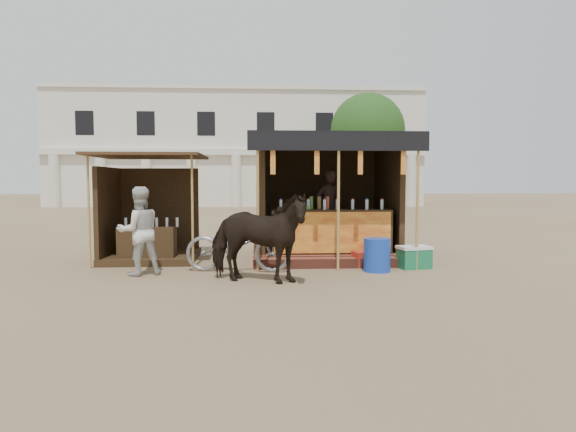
{
  "coord_description": "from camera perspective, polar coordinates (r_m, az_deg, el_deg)",
  "views": [
    {
      "loc": [
        -0.62,
        -8.54,
        1.81
      ],
      "look_at": [
        0.0,
        1.6,
        1.1
      ],
      "focal_mm": 32.0,
      "sensor_mm": 36.0,
      "label": 1
    }
  ],
  "objects": [
    {
      "name": "ground",
      "position": [
        8.75,
        0.64,
        -7.94
      ],
      "size": [
        120.0,
        120.0,
        0.0
      ],
      "primitive_type": "plane",
      "color": "#846B4C",
      "rests_on": "ground"
    },
    {
      "name": "main_stall",
      "position": [
        12.04,
        4.28,
        0.28
      ],
      "size": [
        3.6,
        3.61,
        2.78
      ],
      "color": "brown",
      "rests_on": "ground"
    },
    {
      "name": "secondary_stall",
      "position": [
        12.09,
        -15.66,
        -0.7
      ],
      "size": [
        2.4,
        2.4,
        2.38
      ],
      "color": "#382714",
      "rests_on": "ground"
    },
    {
      "name": "cow",
      "position": [
        9.01,
        -3.43,
        -2.44
      ],
      "size": [
        2.07,
        1.43,
        1.6
      ],
      "primitive_type": "imported",
      "rotation": [
        0.0,
        0.0,
        1.24
      ],
      "color": "black",
      "rests_on": "ground"
    },
    {
      "name": "motorbike",
      "position": [
        10.19,
        -5.61,
        -3.13
      ],
      "size": [
        2.17,
        1.02,
        1.1
      ],
      "primitive_type": "imported",
      "rotation": [
        0.0,
        0.0,
        1.43
      ],
      "color": "gray",
      "rests_on": "ground"
    },
    {
      "name": "bystander",
      "position": [
        10.15,
        -16.22,
        -1.62
      ],
      "size": [
        1.02,
        0.93,
        1.69
      ],
      "primitive_type": "imported",
      "rotation": [
        0.0,
        0.0,
        3.59
      ],
      "color": "beige",
      "rests_on": "ground"
    },
    {
      "name": "blue_barrel",
      "position": [
        10.35,
        9.86,
        -4.29
      ],
      "size": [
        0.7,
        0.7,
        0.66
      ],
      "primitive_type": "cylinder",
      "rotation": [
        0.0,
        0.0,
        0.41
      ],
      "color": "#163CAA",
      "rests_on": "ground"
    },
    {
      "name": "red_crate",
      "position": [
        10.89,
        8.29,
        -4.76
      ],
      "size": [
        0.44,
        0.47,
        0.32
      ],
      "primitive_type": "cube",
      "rotation": [
        0.0,
        0.0,
        0.2
      ],
      "color": "#A52A1B",
      "rests_on": "ground"
    },
    {
      "name": "cooler",
      "position": [
        10.88,
        13.82,
        -4.45
      ],
      "size": [
        0.71,
        0.56,
        0.46
      ],
      "color": "#186C41",
      "rests_on": "ground"
    },
    {
      "name": "background_building",
      "position": [
        38.57,
        -5.57,
        7.21
      ],
      "size": [
        26.0,
        7.45,
        8.18
      ],
      "color": "silver",
      "rests_on": "ground"
    },
    {
      "name": "tree",
      "position": [
        31.47,
        8.42,
        9.1
      ],
      "size": [
        4.5,
        4.4,
        7.0
      ],
      "color": "#382314",
      "rests_on": "ground"
    }
  ]
}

